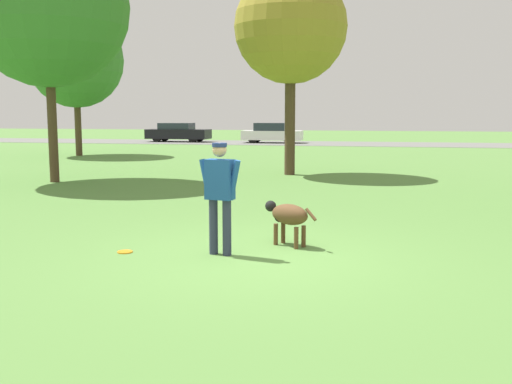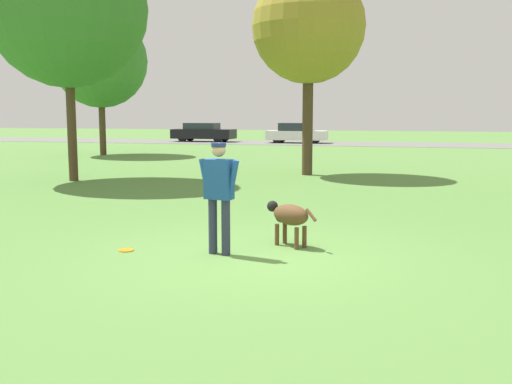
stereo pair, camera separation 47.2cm
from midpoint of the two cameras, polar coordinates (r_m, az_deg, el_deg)
name	(u,v)px [view 1 (the left image)]	position (r m, az deg, el deg)	size (l,w,h in m)	color
ground_plane	(255,258)	(8.74, -1.70, -6.29)	(120.00, 120.00, 0.00)	#56843D
far_road_strip	(353,144)	(40.14, 8.93, 4.56)	(120.00, 6.00, 0.01)	slate
person	(220,189)	(8.79, -5.00, 0.26)	(0.67, 0.30, 1.66)	#2D334C
dog	(288,216)	(9.43, 1.62, -2.27)	(0.93, 0.65, 0.68)	brown
frisbee	(125,252)	(9.33, -13.80, -5.56)	(0.23, 0.23, 0.02)	orange
tree_far_left	(76,60)	(30.36, -17.25, 11.92)	(4.53, 4.53, 6.82)	#4C3826
tree_mid_center	(291,28)	(20.32, 2.63, 15.38)	(3.71, 3.71, 6.72)	#4C3826
tree_near_left	(47,5)	(19.30, -19.98, 16.40)	(4.79, 4.79, 7.59)	#4C3826
parked_car_black	(178,132)	(42.73, -7.76, 5.64)	(4.47, 1.80, 1.33)	black
parked_car_white	(272,133)	(40.87, 1.19, 5.62)	(4.05, 1.73, 1.36)	white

